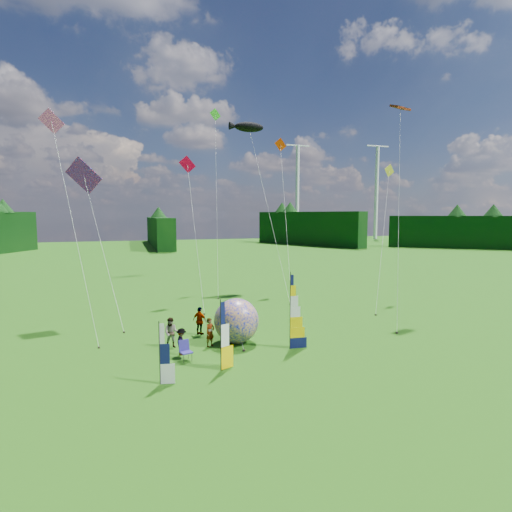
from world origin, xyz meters
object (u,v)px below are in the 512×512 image
object	(u,v)px
side_banner_left	(221,336)
feather_banner_main	(290,312)
side_banner_far	(160,354)
spectator_c	(181,342)
spectator_d	(200,321)
kite_whale	(267,196)
spectator_b	(171,333)
camp_chair	(186,351)
bol_inflatable	(236,321)
spectator_a	(210,332)

from	to	relation	value
side_banner_left	feather_banner_main	bearing A→B (deg)	0.87
side_banner_far	spectator_c	world-z (taller)	side_banner_far
side_banner_left	spectator_c	bearing A→B (deg)	96.62
spectator_d	kite_whale	world-z (taller)	kite_whale
spectator_b	kite_whale	world-z (taller)	kite_whale
spectator_b	kite_whale	distance (m)	20.33
kite_whale	spectator_c	bearing A→B (deg)	-145.46
side_banner_left	camp_chair	xyz separation A→B (m)	(-1.50, 1.87, -1.21)
camp_chair	bol_inflatable	bearing A→B (deg)	16.67
side_banner_left	side_banner_far	xyz separation A→B (m)	(-3.08, -0.78, -0.32)
spectator_b	camp_chair	size ratio (longest dim) A/B	1.62
side_banner_left	spectator_a	bearing A→B (deg)	64.61
camp_chair	spectator_c	bearing A→B (deg)	79.73
spectator_b	spectator_c	xyz separation A→B (m)	(0.41, -1.43, -0.15)
kite_whale	spectator_b	bearing A→B (deg)	-149.03
spectator_b	spectator_c	bearing A→B (deg)	-55.78
side_banner_far	camp_chair	world-z (taller)	side_banner_far
spectator_b	spectator_c	distance (m)	1.49
spectator_c	side_banner_far	bearing A→B (deg)	-176.03
side_banner_far	spectator_d	xyz separation A→B (m)	(3.14, 7.16, -0.52)
bol_inflatable	kite_whale	world-z (taller)	kite_whale
spectator_b	spectator_c	size ratio (longest dim) A/B	1.19
bol_inflatable	spectator_c	bearing A→B (deg)	-162.53
bol_inflatable	camp_chair	size ratio (longest dim) A/B	2.47
feather_banner_main	spectator_c	world-z (taller)	feather_banner_main
bol_inflatable	spectator_d	bearing A→B (deg)	128.27
spectator_a	camp_chair	bearing A→B (deg)	-164.55
spectator_d	kite_whale	xyz separation A→B (m)	(9.13, 12.46, 8.82)
spectator_c	feather_banner_main	bearing A→B (deg)	-73.10
spectator_d	camp_chair	world-z (taller)	spectator_d
feather_banner_main	side_banner_left	distance (m)	5.03
spectator_c	camp_chair	bearing A→B (deg)	-148.95
side_banner_far	feather_banner_main	bearing A→B (deg)	29.73
camp_chair	side_banner_left	bearing A→B (deg)	-66.83
feather_banner_main	side_banner_left	size ratio (longest dim) A/B	1.25
kite_whale	side_banner_far	bearing A→B (deg)	-143.35
side_banner_far	spectator_a	xyz separation A→B (m)	(3.30, 4.60, -0.58)
spectator_b	spectator_a	bearing A→B (deg)	4.77
side_banner_left	side_banner_far	world-z (taller)	side_banner_left
spectator_b	camp_chair	world-z (taller)	spectator_b
spectator_b	spectator_d	xyz separation A→B (m)	(2.07, 2.03, 0.02)
spectator_a	kite_whale	size ratio (longest dim) A/B	0.09
feather_banner_main	spectator_b	size ratio (longest dim) A/B	2.44
feather_banner_main	spectator_b	distance (m)	7.16
spectator_a	spectator_c	xyz separation A→B (m)	(-1.82, -0.90, -0.11)
bol_inflatable	spectator_b	distance (m)	3.96
side_banner_far	spectator_b	bearing A→B (deg)	88.39
spectator_a	camp_chair	distance (m)	2.62
feather_banner_main	spectator_b	bearing A→B (deg)	165.52
spectator_b	feather_banner_main	bearing A→B (deg)	-1.68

